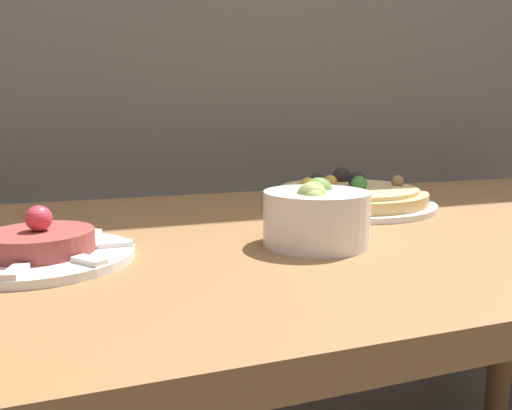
# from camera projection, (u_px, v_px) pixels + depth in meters

# --- Properties ---
(dining_table) EXTENTS (1.49, 0.74, 0.76)m
(dining_table) POSITION_uv_depth(u_px,v_px,m) (330.00, 287.00, 0.77)
(dining_table) COLOR olive
(dining_table) RESTS_ON ground_plane
(pizza_plate) EXTENTS (0.31, 0.31, 0.06)m
(pizza_plate) POSITION_uv_depth(u_px,v_px,m) (348.00, 196.00, 0.91)
(pizza_plate) COLOR white
(pizza_plate) RESTS_ON dining_table
(tartare_plate) EXTENTS (0.21, 0.21, 0.06)m
(tartare_plate) POSITION_uv_depth(u_px,v_px,m) (41.00, 249.00, 0.57)
(tartare_plate) COLOR white
(tartare_plate) RESTS_ON dining_table
(small_bowl) EXTENTS (0.14, 0.14, 0.08)m
(small_bowl) POSITION_uv_depth(u_px,v_px,m) (316.00, 215.00, 0.64)
(small_bowl) COLOR white
(small_bowl) RESTS_ON dining_table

